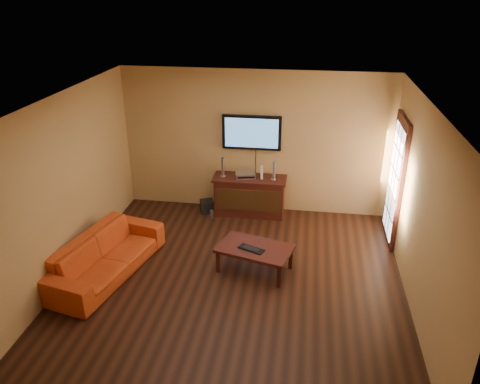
% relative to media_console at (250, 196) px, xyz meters
% --- Properties ---
extents(ground_plane, '(5.00, 5.00, 0.00)m').
position_rel_media_console_xyz_m(ground_plane, '(0.06, -2.23, -0.38)').
color(ground_plane, black).
rests_on(ground_plane, ground).
extents(room_walls, '(5.00, 5.00, 5.00)m').
position_rel_media_console_xyz_m(room_walls, '(0.06, -1.61, 1.31)').
color(room_walls, tan).
rests_on(room_walls, ground).
extents(french_door, '(0.07, 1.02, 2.22)m').
position_rel_media_console_xyz_m(french_door, '(2.52, -0.53, 0.67)').
color(french_door, black).
rests_on(french_door, ground).
extents(media_console, '(1.37, 0.53, 0.74)m').
position_rel_media_console_xyz_m(media_console, '(0.00, 0.00, 0.00)').
color(media_console, black).
rests_on(media_console, ground).
extents(television, '(1.09, 0.08, 0.65)m').
position_rel_media_console_xyz_m(television, '(0.00, 0.22, 1.18)').
color(television, black).
rests_on(television, ground).
extents(coffee_table, '(1.24, 0.93, 0.40)m').
position_rel_media_console_xyz_m(coffee_table, '(0.33, -1.90, -0.02)').
color(coffee_table, black).
rests_on(coffee_table, ground).
extents(sofa, '(1.07, 2.20, 0.83)m').
position_rel_media_console_xyz_m(sofa, '(-1.90, -2.32, 0.04)').
color(sofa, '#C24115').
rests_on(sofa, ground).
extents(speaker_left, '(0.10, 0.10, 0.37)m').
position_rel_media_console_xyz_m(speaker_left, '(-0.51, -0.02, 0.54)').
color(speaker_left, silver).
rests_on(speaker_left, media_console).
extents(speaker_right, '(0.10, 0.10, 0.35)m').
position_rel_media_console_xyz_m(speaker_right, '(0.45, -0.03, 0.53)').
color(speaker_right, silver).
rests_on(speaker_right, media_console).
extents(av_receiver, '(0.41, 0.34, 0.08)m').
position_rel_media_console_xyz_m(av_receiver, '(-0.08, 0.02, 0.41)').
color(av_receiver, silver).
rests_on(av_receiver, media_console).
extents(game_console, '(0.06, 0.17, 0.22)m').
position_rel_media_console_xyz_m(game_console, '(0.22, 0.03, 0.48)').
color(game_console, white).
rests_on(game_console, media_console).
extents(subwoofer, '(0.31, 0.31, 0.24)m').
position_rel_media_console_xyz_m(subwoofer, '(-0.82, -0.07, -0.25)').
color(subwoofer, black).
rests_on(subwoofer, ground).
extents(bottle, '(0.07, 0.07, 0.21)m').
position_rel_media_console_xyz_m(bottle, '(-0.67, -0.37, -0.28)').
color(bottle, white).
rests_on(bottle, ground).
extents(keyboard, '(0.43, 0.30, 0.02)m').
position_rel_media_console_xyz_m(keyboard, '(0.29, -1.97, 0.04)').
color(keyboard, black).
rests_on(keyboard, coffee_table).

